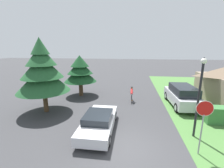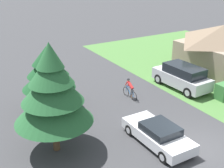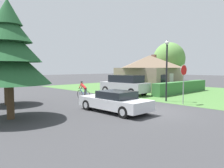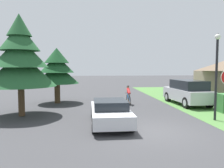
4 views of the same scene
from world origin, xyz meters
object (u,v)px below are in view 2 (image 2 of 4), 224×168
sedan_left_lane (158,134)px  cyclist (130,89)px  cottage_house (222,47)px  parked_suv_right (182,77)px  conifer_tall_near (52,92)px  conifer_tall_far (48,71)px

sedan_left_lane → cyclist: bearing=-19.4°
cottage_house → sedan_left_lane: bearing=-156.6°
parked_suv_right → conifer_tall_near: size_ratio=0.82×
conifer_tall_near → cyclist: bearing=26.1°
cottage_house → sedan_left_lane: cottage_house is taller
sedan_left_lane → parked_suv_right: parked_suv_right is taller
cottage_house → conifer_tall_far: size_ratio=1.73×
cottage_house → cyclist: size_ratio=4.41×
cottage_house → parked_suv_right: size_ratio=1.57×
sedan_left_lane → conifer_tall_far: conifer_tall_far is taller
sedan_left_lane → conifer_tall_near: size_ratio=0.76×
cyclist → parked_suv_right: bearing=-97.1°
parked_suv_right → conifer_tall_far: (-10.26, 1.73, 1.85)m
sedan_left_lane → conifer_tall_near: 6.28m
sedan_left_lane → conifer_tall_far: size_ratio=1.02×
cyclist → cottage_house: bearing=-84.9°
sedan_left_lane → conifer_tall_near: (-5.10, 2.36, 2.80)m
cottage_house → conifer_tall_near: conifer_tall_near is taller
parked_suv_right → cottage_house: bearing=-78.0°
conifer_tall_near → cottage_house: bearing=14.5°
cottage_house → cyclist: cottage_house is taller
sedan_left_lane → cyclist: cyclist is taller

